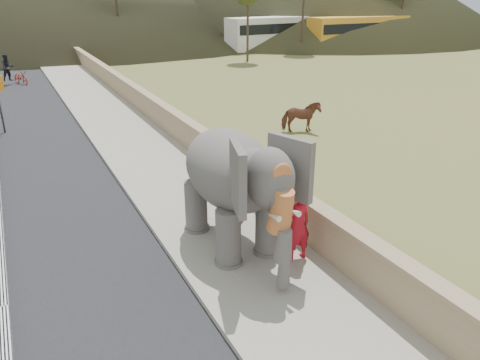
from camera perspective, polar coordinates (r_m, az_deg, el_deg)
name	(u,v)px	position (r m, az deg, el deg)	size (l,w,h in m)	color
ground	(246,262)	(10.68, 0.79, -9.98)	(160.00, 160.00, 0.00)	olive
walkway	(131,140)	(19.32, -13.09, 4.80)	(3.00, 120.00, 0.15)	#9E9687
parapet	(170,123)	(19.61, -8.52, 6.85)	(0.30, 120.00, 1.10)	tan
cow	(301,117)	(20.09, 7.43, 7.63)	(0.72, 1.58, 1.34)	brown
distant_car	(216,41)	(49.24, -2.94, 16.52)	(1.70, 4.23, 1.44)	#B8BAC0
bus_white	(278,33)	(49.04, 4.66, 17.42)	(2.50, 11.00, 3.10)	white
bus_orange	(359,33)	(50.78, 14.27, 17.02)	(2.50, 11.00, 3.10)	orange
elephant_and_man	(231,186)	(10.60, -1.09, -0.72)	(2.27, 3.95, 2.84)	#67615D
motorcyclist	(14,72)	(33.54, -25.84, 11.73)	(1.72, 1.73, 1.93)	maroon
trees	(87,16)	(35.75, -18.12, 18.44)	(47.86, 43.59, 8.98)	#473828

